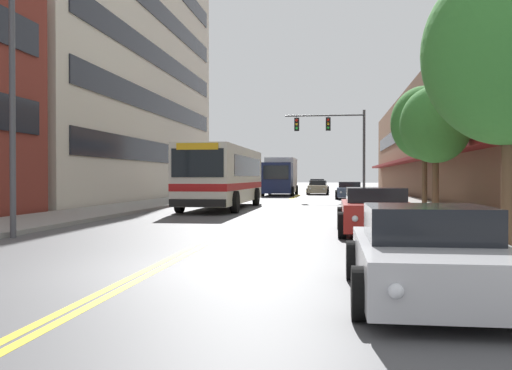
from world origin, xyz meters
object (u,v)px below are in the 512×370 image
(car_silver_parked_right_foreground, at_px, (428,255))
(street_tree_right_mid, at_px, (436,125))
(car_dark_grey_moving_third, at_px, (317,185))
(traffic_signal_mast, at_px, (336,136))
(car_black_moving_second, at_px, (319,187))
(city_bus, at_px, (224,175))
(street_lamp_left_near, at_px, (21,33))
(box_truck, at_px, (280,176))
(street_tree_right_far, at_px, (425,123))
(street_tree_right_near, at_px, (508,53))
(fire_hydrant, at_px, (441,218))
(car_slate_blue_parked_right_mid, at_px, (349,191))
(car_beige_moving_lead, at_px, (318,188))
(car_red_parked_right_far, at_px, (376,212))
(car_navy_parked_left_mid, at_px, (235,190))

(car_silver_parked_right_foreground, bearing_deg, street_tree_right_mid, 79.94)
(car_dark_grey_moving_third, bearing_deg, traffic_signal_mast, -85.63)
(car_black_moving_second, distance_m, traffic_signal_mast, 21.07)
(car_black_moving_second, bearing_deg, city_bus, -97.33)
(car_dark_grey_moving_third, height_order, traffic_signal_mast, traffic_signal_mast)
(car_black_moving_second, height_order, street_lamp_left_near, street_lamp_left_near)
(box_truck, xyz_separation_m, traffic_signal_mast, (4.88, -10.33, 2.76))
(car_silver_parked_right_foreground, bearing_deg, street_lamp_left_near, 146.34)
(car_dark_grey_moving_third, height_order, street_lamp_left_near, street_lamp_left_near)
(box_truck, distance_m, traffic_signal_mast, 11.75)
(street_tree_right_far, bearing_deg, street_lamp_left_near, -127.63)
(car_dark_grey_moving_third, distance_m, street_tree_right_near, 55.21)
(traffic_signal_mast, height_order, street_tree_right_far, street_tree_right_far)
(fire_hydrant, bearing_deg, car_slate_blue_parked_right_mid, 93.54)
(street_tree_right_near, bearing_deg, car_dark_grey_moving_third, 95.82)
(car_beige_moving_lead, height_order, street_tree_right_near, street_tree_right_near)
(city_bus, distance_m, street_tree_right_far, 10.85)
(car_beige_moving_lead, distance_m, street_tree_right_near, 40.91)
(car_red_parked_right_far, relative_size, street_tree_right_mid, 0.88)
(street_lamp_left_near, bearing_deg, traffic_signal_mast, 72.27)
(car_red_parked_right_far, height_order, car_beige_moving_lead, car_red_parked_right_far)
(city_bus, bearing_deg, street_tree_right_far, 10.23)
(city_bus, xyz_separation_m, box_truck, (0.92, 21.57, -0.04))
(street_tree_right_mid, bearing_deg, car_dark_grey_moving_third, 97.18)
(car_silver_parked_right_foreground, bearing_deg, car_red_parked_right_far, 90.47)
(car_beige_moving_lead, bearing_deg, car_dark_grey_moving_third, 91.83)
(car_navy_parked_left_mid, bearing_deg, car_red_parked_right_far, -71.84)
(street_tree_right_far, bearing_deg, street_tree_right_near, -93.35)
(car_silver_parked_right_foreground, distance_m, car_dark_grey_moving_third, 59.88)
(city_bus, height_order, car_red_parked_right_far, city_bus)
(traffic_signal_mast, height_order, street_lamp_left_near, street_lamp_left_near)
(car_silver_parked_right_foreground, height_order, car_red_parked_right_far, car_red_parked_right_far)
(car_slate_blue_parked_right_mid, bearing_deg, car_navy_parked_left_mid, 179.25)
(car_black_moving_second, distance_m, car_dark_grey_moving_third, 6.82)
(car_dark_grey_moving_third, xyz_separation_m, street_tree_right_far, (6.64, -36.83, 3.80))
(car_navy_parked_left_mid, distance_m, car_silver_parked_right_foreground, 36.23)
(car_dark_grey_moving_third, distance_m, street_tree_right_mid, 45.87)
(car_beige_moving_lead, xyz_separation_m, traffic_signal_mast, (1.64, -13.06, 3.85))
(street_tree_right_near, relative_size, fire_hydrant, 7.85)
(car_beige_moving_lead, height_order, street_tree_right_mid, street_tree_right_mid)
(car_beige_moving_lead, distance_m, car_dark_grey_moving_third, 14.39)
(street_lamp_left_near, bearing_deg, street_tree_right_far, 52.37)
(car_dark_grey_moving_third, bearing_deg, car_slate_blue_parked_right_mid, -82.94)
(car_beige_moving_lead, relative_size, box_truck, 0.62)
(car_beige_moving_lead, xyz_separation_m, street_tree_right_near, (5.13, -40.42, 3.65))
(city_bus, bearing_deg, car_navy_parked_left_mid, 97.72)
(car_beige_moving_lead, bearing_deg, car_silver_parked_right_foreground, -86.59)
(car_slate_blue_parked_right_mid, relative_size, street_tree_right_far, 0.78)
(car_dark_grey_moving_third, distance_m, street_lamp_left_near, 54.11)
(car_black_moving_second, relative_size, street_tree_right_mid, 0.94)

